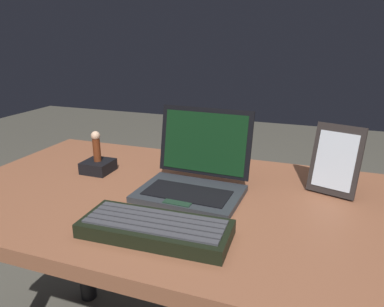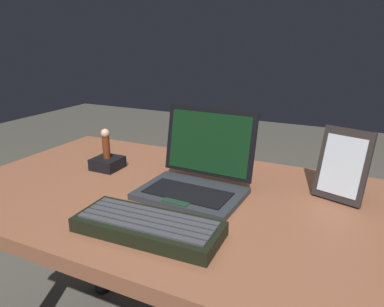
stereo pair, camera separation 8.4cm
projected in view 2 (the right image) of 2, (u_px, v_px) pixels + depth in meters
name	position (u px, v px, depth m)	size (l,w,h in m)	color
desk	(193.00, 236.00, 0.97)	(1.32, 0.70, 0.72)	brown
laptop_front	(196.00, 176.00, 0.94)	(0.27, 0.24, 0.21)	#262A2E
external_keyboard	(148.00, 226.00, 0.75)	(0.32, 0.14, 0.04)	black
photo_frame	(343.00, 166.00, 0.89)	(0.13, 0.09, 0.19)	black
figurine_stand	(108.00, 163.00, 1.12)	(0.09, 0.09, 0.04)	black
figurine	(106.00, 142.00, 1.10)	(0.03, 0.03, 0.09)	#5B2712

